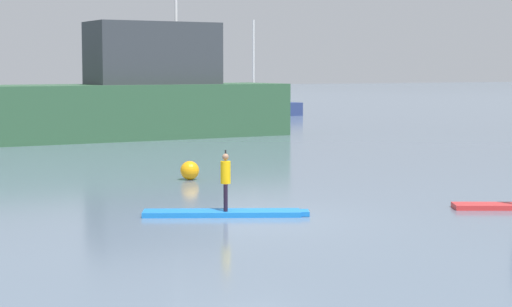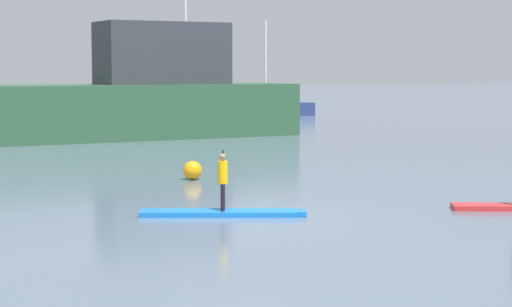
% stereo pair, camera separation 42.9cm
% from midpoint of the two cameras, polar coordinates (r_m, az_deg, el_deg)
% --- Properties ---
extents(ground_plane, '(240.00, 240.00, 0.00)m').
position_cam_midpoint_polar(ground_plane, '(17.54, -0.08, -4.08)').
color(ground_plane, slate).
extents(paddleboard_near, '(3.10, 1.90, 0.10)m').
position_cam_midpoint_polar(paddleboard_near, '(17.99, -1.38, -3.68)').
color(paddleboard_near, blue).
rests_on(paddleboard_near, ground).
extents(paddler_child_solo, '(0.26, 0.36, 1.17)m').
position_cam_midpoint_polar(paddler_child_solo, '(17.91, -1.37, -1.55)').
color(paddler_child_solo, black).
rests_on(paddler_child_solo, paddleboard_near).
extents(fishing_boat_white_large, '(12.89, 3.83, 12.18)m').
position_cam_midpoint_polar(fishing_boat_white_large, '(37.92, -6.45, 3.47)').
color(fishing_boat_white_large, '#2D5638').
rests_on(fishing_boat_white_large, ground).
extents(trawler_grey_distant, '(5.71, 2.28, 5.58)m').
position_cam_midpoint_polar(trawler_grey_distant, '(53.83, 1.03, 2.91)').
color(trawler_grey_distant, navy).
rests_on(trawler_grey_distant, ground).
extents(mooring_buoy_mid, '(0.48, 0.48, 0.48)m').
position_cam_midpoint_polar(mooring_buoy_mid, '(23.69, -3.42, -1.04)').
color(mooring_buoy_mid, orange).
rests_on(mooring_buoy_mid, ground).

